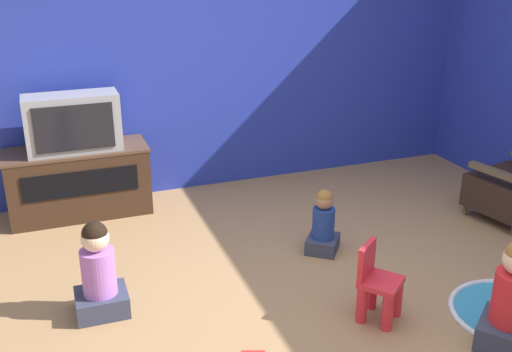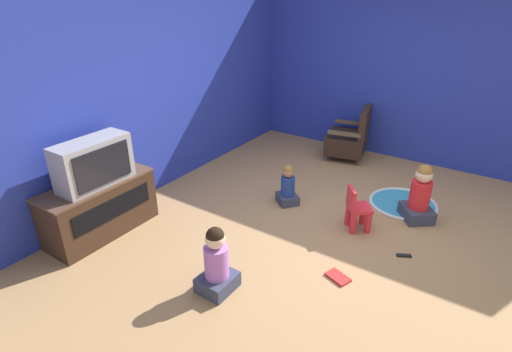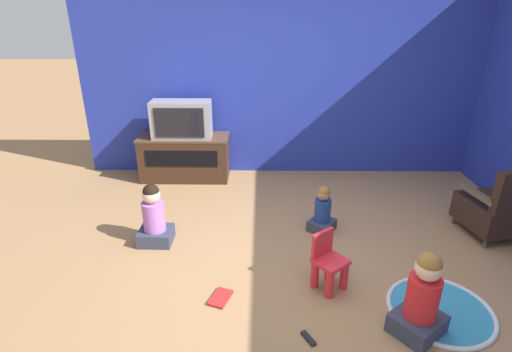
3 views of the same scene
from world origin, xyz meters
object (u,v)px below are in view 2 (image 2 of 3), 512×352
black_armchair (350,139)px  book (338,277)px  yellow_kid_chair (357,212)px  child_watching_center (217,264)px  child_watching_left (288,187)px  remote_control (404,256)px  television (94,163)px  child_watching_right (420,196)px  tv_cabinet (100,207)px

black_armchair → book: black_armchair is taller
yellow_kid_chair → black_armchair: bearing=-14.7°
book → child_watching_center: bearing=60.8°
child_watching_left → remote_control: (-0.31, -1.58, -0.22)m
black_armchair → yellow_kid_chair: (-1.95, -0.88, -0.10)m
television → child_watching_right: bearing=-51.5°
child_watching_right → black_armchair: bearing=8.1°
child_watching_center → book: child_watching_center is taller
child_watching_center → child_watching_right: (2.30, -1.22, 0.02)m
child_watching_left → book: (-1.01, -1.14, -0.22)m
yellow_kid_chair → child_watching_center: 1.83m
child_watching_left → remote_control: 1.62m
child_watching_center → remote_control: bearing=-41.1°
child_watching_left → book: size_ratio=2.00×
yellow_kid_chair → child_watching_left: 0.96m
book → yellow_kid_chair: bearing=-58.9°
child_watching_right → book: size_ratio=2.69×
child_watching_left → child_watching_right: 1.58m
television → child_watching_center: television is taller
tv_cabinet → yellow_kid_chair: tv_cabinet is taller
black_armchair → child_watching_left: size_ratio=1.59×
black_armchair → book: 3.09m
child_watching_left → yellow_kid_chair: bearing=-146.7°
child_watching_left → child_watching_right: size_ratio=0.74×
book → child_watching_right: bearing=-82.8°
yellow_kid_chair → book: size_ratio=1.97×
yellow_kid_chair → book: (-0.93, -0.19, -0.21)m
tv_cabinet → child_watching_right: (2.27, -2.91, -0.01)m
child_watching_right → remote_control: bearing=147.8°
television → tv_cabinet: bearing=90.0°
tv_cabinet → yellow_kid_chair: size_ratio=2.37×
television → black_armchair: bearing=-21.8°
child_watching_center → child_watching_right: 2.60m
black_armchair → child_watching_left: black_armchair is taller
television → child_watching_center: size_ratio=1.19×
television → remote_control: (1.44, -2.95, -0.86)m
tv_cabinet → book: 2.68m
television → child_watching_left: size_ratio=1.50×
remote_control → child_watching_center: bearing=18.9°
tv_cabinet → child_watching_left: size_ratio=2.34×
yellow_kid_chair → child_watching_left: (0.08, 0.96, 0.01)m
child_watching_left → child_watching_center: bearing=136.8°
book → remote_control: 0.83m
black_armchair → remote_control: bearing=22.8°
child_watching_left → tv_cabinet: bearing=89.2°
black_armchair → yellow_kid_chair: size_ratio=1.61×
television → child_watching_center: bearing=-90.8°
child_watching_right → remote_control: size_ratio=4.69×
television → remote_control: size_ratio=5.21×
tv_cabinet → black_armchair: (3.61, -1.49, 0.00)m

